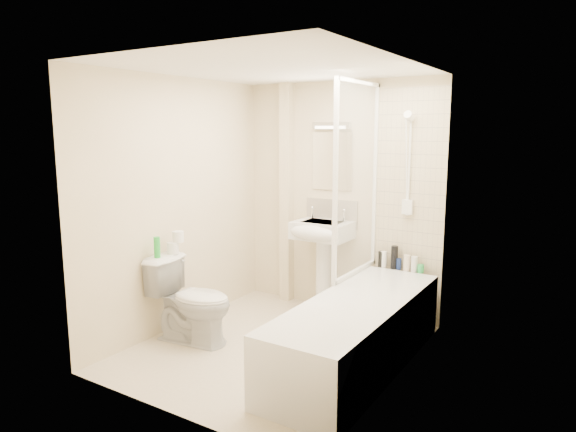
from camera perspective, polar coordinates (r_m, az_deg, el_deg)
The scene contains 26 objects.
floor at distance 4.68m, azimuth -1.52°, elevation -14.47°, with size 2.50×2.50×0.00m, color beige.
wall_back at distance 5.41m, azimuth 5.76°, elevation 2.01°, with size 2.20×0.02×2.40m, color beige.
wall_left at distance 5.02m, azimuth -12.11°, elevation 1.26°, with size 0.02×2.50×2.40m, color beige.
wall_right at distance 3.85m, azimuth 12.20°, elevation -1.25°, with size 0.02×2.50×2.40m, color beige.
ceiling at distance 4.30m, azimuth -1.67°, elevation 16.14°, with size 2.20×2.50×0.02m, color white.
tile_back at distance 5.09m, azimuth 13.35°, elevation 3.87°, with size 0.70×0.01×1.75m, color beige.
tile_right at distance 3.89m, azimuth 12.54°, elevation 2.21°, with size 0.01×2.10×1.75m, color beige.
pipe_boxing at distance 5.66m, azimuth -0.15°, elevation 2.39°, with size 0.12×0.12×2.40m, color beige.
splashback at distance 5.46m, azimuth 4.85°, elevation 0.30°, with size 0.60×0.01×0.30m, color beige.
mirror at distance 5.40m, azimuth 4.93°, elevation 6.07°, with size 0.46×0.01×0.60m, color white.
strip_light at distance 5.37m, azimuth 4.87°, elevation 10.00°, with size 0.42×0.07×0.07m, color silver.
bathtub at distance 4.30m, azimuth 7.63°, elevation -12.64°, with size 0.70×2.10×0.55m.
shower_screen at distance 4.80m, azimuth 7.70°, elevation 4.02°, with size 0.04×0.92×1.80m.
shower_fixture at distance 5.04m, azimuth 13.22°, elevation 5.20°, with size 0.10×0.16×0.99m.
pedestal_sink at distance 5.31m, azimuth 3.70°, elevation -2.74°, with size 0.57×0.51×1.10m.
bottle_black_a at distance 5.23m, azimuth 10.34°, elevation -4.73°, with size 0.06×0.06×0.16m, color black.
bottle_white_a at distance 5.22m, azimuth 10.59°, elevation -4.76°, with size 0.06×0.06×0.16m, color white.
bottle_black_b at distance 5.17m, azimuth 11.74°, elevation -4.53°, with size 0.07×0.07×0.23m, color black.
bottle_blue at distance 5.17m, azimuth 12.21°, elevation -5.23°, with size 0.05×0.05×0.11m, color navy.
bottle_cream at distance 5.14m, azimuth 13.06°, elevation -5.10°, with size 0.07×0.07×0.15m, color #F6DCBE.
bottle_white_b at distance 5.12m, azimuth 13.85°, elevation -5.21°, with size 0.06×0.06×0.15m, color white.
bottle_green at distance 5.11m, azimuth 14.53°, elevation -5.68°, with size 0.06×0.06×0.08m, color green.
toilet at distance 4.77m, azimuth -10.62°, elevation -9.17°, with size 0.81×0.52×0.78m, color white.
toilet_roll_lower at distance 4.86m, azimuth -12.67°, elevation -3.48°, with size 0.11×0.11×0.11m, color white.
toilet_roll_upper at distance 4.85m, azimuth -12.12°, elevation -2.25°, with size 0.10×0.10×0.10m, color white.
green_bottle at distance 4.73m, azimuth -14.35°, elevation -3.40°, with size 0.06×0.06×0.19m, color green.
Camera 1 is at (2.37, -3.56, 1.91)m, focal length 32.00 mm.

